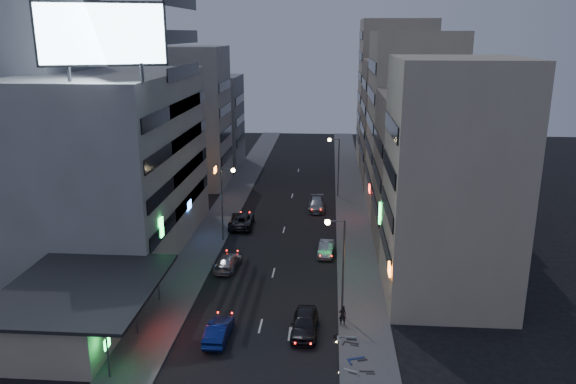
# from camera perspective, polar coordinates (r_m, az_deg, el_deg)

# --- Properties ---
(ground) EXTENTS (180.00, 180.00, 0.00)m
(ground) POSITION_cam_1_polar(r_m,az_deg,el_deg) (41.14, -3.53, -16.16)
(ground) COLOR black
(ground) RESTS_ON ground
(sidewalk_left) EXTENTS (4.00, 120.00, 0.12)m
(sidewalk_left) POSITION_cam_1_polar(r_m,az_deg,el_deg) (69.32, -6.76, -2.51)
(sidewalk_left) COLOR #4C4C4F
(sidewalk_left) RESTS_ON ground
(sidewalk_right) EXTENTS (4.00, 120.00, 0.12)m
(sidewalk_right) POSITION_cam_1_polar(r_m,az_deg,el_deg) (68.15, 6.59, -2.83)
(sidewalk_right) COLOR #4C4C4F
(sidewalk_right) RESTS_ON ground
(food_court) EXTENTS (11.00, 13.00, 3.88)m
(food_court) POSITION_cam_1_polar(r_m,az_deg,el_deg) (45.67, -21.10, -11.00)
(food_court) COLOR #BFB096
(food_court) RESTS_ON ground
(white_building) EXTENTS (14.00, 24.00, 18.00)m
(white_building) POSITION_cam_1_polar(r_m,az_deg,el_deg) (60.18, -17.30, 2.87)
(white_building) COLOR #A5A6A1
(white_building) RESTS_ON ground
(grey_tower) EXTENTS (10.00, 14.00, 34.00)m
(grey_tower) POSITION_cam_1_polar(r_m,az_deg,el_deg) (65.54, -24.39, 10.30)
(grey_tower) COLOR gray
(grey_tower) RESTS_ON ground
(shophouse_near) EXTENTS (10.00, 11.00, 20.00)m
(shophouse_near) POSITION_cam_1_polar(r_m,az_deg,el_deg) (47.59, 16.25, 0.87)
(shophouse_near) COLOR #BFB096
(shophouse_near) RESTS_ON ground
(shophouse_mid) EXTENTS (11.00, 12.00, 16.00)m
(shophouse_mid) POSITION_cam_1_polar(r_m,az_deg,el_deg) (59.11, 14.39, 1.87)
(shophouse_mid) COLOR gray
(shophouse_mid) RESTS_ON ground
(shophouse_far) EXTENTS (10.00, 14.00, 22.00)m
(shophouse_far) POSITION_cam_1_polar(r_m,az_deg,el_deg) (71.05, 12.41, 6.77)
(shophouse_far) COLOR #BFB096
(shophouse_far) RESTS_ON ground
(far_left_a) EXTENTS (11.00, 10.00, 20.00)m
(far_left_a) POSITION_cam_1_polar(r_m,az_deg,el_deg) (82.97, -10.15, 7.46)
(far_left_a) COLOR #A5A6A1
(far_left_a) RESTS_ON ground
(far_left_b) EXTENTS (12.00, 10.00, 15.00)m
(far_left_b) POSITION_cam_1_polar(r_m,az_deg,el_deg) (95.95, -8.47, 7.14)
(far_left_b) COLOR gray
(far_left_b) RESTS_ON ground
(far_right_a) EXTENTS (11.00, 12.00, 18.00)m
(far_right_a) POSITION_cam_1_polar(r_m,az_deg,el_deg) (86.12, 11.33, 7.03)
(far_right_a) COLOR gray
(far_right_a) RESTS_ON ground
(far_right_b) EXTENTS (12.00, 12.00, 24.00)m
(far_right_b) POSITION_cam_1_polar(r_m,az_deg,el_deg) (99.61, 10.78, 9.96)
(far_right_b) COLOR #BFB096
(far_right_b) RESTS_ON ground
(billboard) EXTENTS (9.52, 3.75, 6.20)m
(billboard) POSITION_cam_1_polar(r_m,az_deg,el_deg) (48.01, -18.39, 14.93)
(billboard) COLOR #595B60
(billboard) RESTS_ON white_building
(street_lamp_right_near) EXTENTS (1.60, 0.44, 8.02)m
(street_lamp_right_near) POSITION_cam_1_polar(r_m,az_deg,el_deg) (43.74, 5.16, -6.27)
(street_lamp_right_near) COLOR #595B60
(street_lamp_right_near) RESTS_ON sidewalk_right
(street_lamp_left) EXTENTS (1.60, 0.44, 8.02)m
(street_lamp_left) POSITION_cam_1_polar(r_m,az_deg,el_deg) (59.87, -6.39, -0.16)
(street_lamp_left) COLOR #595B60
(street_lamp_left) RESTS_ON sidewalk_left
(street_lamp_right_far) EXTENTS (1.60, 0.44, 8.02)m
(street_lamp_right_far) POSITION_cam_1_polar(r_m,az_deg,el_deg) (76.32, 4.87, 3.39)
(street_lamp_right_far) COLOR #595B60
(street_lamp_right_far) RESTS_ON sidewalk_right
(parked_car_right_near) EXTENTS (2.08, 4.87, 1.64)m
(parked_car_right_near) POSITION_cam_1_polar(r_m,az_deg,el_deg) (43.19, 1.72, -13.20)
(parked_car_right_near) COLOR black
(parked_car_right_near) RESTS_ON ground
(parked_car_right_mid) EXTENTS (1.72, 4.16, 1.34)m
(parked_car_right_mid) POSITION_cam_1_polar(r_m,az_deg,el_deg) (57.40, 3.89, -5.76)
(parked_car_right_mid) COLOR #9EA0A6
(parked_car_right_mid) RESTS_ON ground
(parked_car_left) EXTENTS (2.95, 5.89, 1.60)m
(parked_car_left) POSITION_cam_1_polar(r_m,az_deg,el_deg) (65.59, -4.74, -2.85)
(parked_car_left) COLOR #27272C
(parked_car_left) RESTS_ON ground
(parked_car_right_far) EXTENTS (2.09, 5.04, 1.46)m
(parked_car_right_far) POSITION_cam_1_polar(r_m,az_deg,el_deg) (71.59, 2.94, -1.26)
(parked_car_right_far) COLOR gray
(parked_car_right_far) RESTS_ON ground
(road_car_blue) EXTENTS (1.66, 4.44, 1.45)m
(road_car_blue) POSITION_cam_1_polar(r_m,az_deg,el_deg) (42.73, -7.06, -13.82)
(road_car_blue) COLOR navy
(road_car_blue) RESTS_ON ground
(road_car_silver) EXTENTS (2.36, 4.96, 1.40)m
(road_car_silver) POSITION_cam_1_polar(r_m,az_deg,el_deg) (54.39, -6.13, -7.05)
(road_car_silver) COLOR #A8AAB0
(road_car_silver) RESTS_ON ground
(person) EXTENTS (0.66, 0.51, 1.59)m
(person) POSITION_cam_1_polar(r_m,az_deg,el_deg) (44.32, 5.56, -12.33)
(person) COLOR black
(person) RESTS_ON sidewalk_right
(scooter_black_a) EXTENTS (0.61, 1.67, 1.01)m
(scooter_black_a) POSITION_cam_1_polar(r_m,az_deg,el_deg) (39.35, 8.79, -16.90)
(scooter_black_a) COLOR black
(scooter_black_a) RESTS_ON sidewalk_right
(scooter_silver_a) EXTENTS (1.10, 1.72, 1.00)m
(scooter_silver_a) POSITION_cam_1_polar(r_m,az_deg,el_deg) (39.15, 7.17, -17.03)
(scooter_silver_a) COLOR #A5A8AC
(scooter_silver_a) RESTS_ON sidewalk_right
(scooter_blue) EXTENTS (1.26, 2.06, 1.19)m
(scooter_blue) POSITION_cam_1_polar(r_m,az_deg,el_deg) (40.70, 7.79, -15.49)
(scooter_blue) COLOR navy
(scooter_blue) RESTS_ON sidewalk_right
(scooter_black_b) EXTENTS (0.98, 1.77, 1.03)m
(scooter_black_b) POSITION_cam_1_polar(r_m,az_deg,el_deg) (42.14, 7.29, -14.43)
(scooter_black_b) COLOR black
(scooter_black_b) RESTS_ON sidewalk_right
(scooter_silver_b) EXTENTS (0.69, 2.06, 1.26)m
(scooter_silver_b) POSITION_cam_1_polar(r_m,az_deg,el_deg) (42.89, 6.93, -13.65)
(scooter_silver_b) COLOR #9B9CA2
(scooter_silver_b) RESTS_ON sidewalk_right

